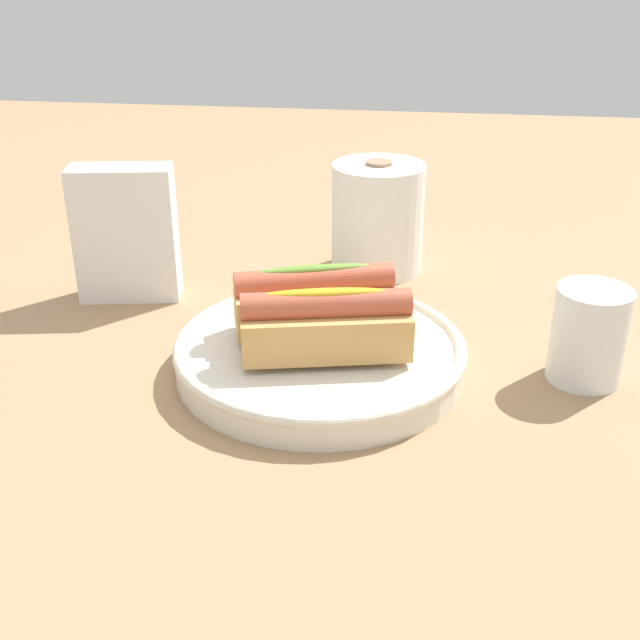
{
  "coord_description": "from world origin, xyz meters",
  "views": [
    {
      "loc": [
        0.1,
        -0.67,
        0.38
      ],
      "look_at": [
        0.01,
        -0.01,
        0.05
      ],
      "focal_mm": 45.19,
      "sensor_mm": 36.0,
      "label": 1
    }
  ],
  "objects_px": {
    "water_glass": "(588,338)",
    "paper_towel_roll": "(377,218)",
    "hotdog_front": "(326,325)",
    "napkin_box": "(126,234)",
    "serving_bowl": "(320,353)",
    "hotdog_back": "(314,300)"
  },
  "relations": [
    {
      "from": "hotdog_back",
      "to": "water_glass",
      "type": "xyz_separation_m",
      "value": [
        0.25,
        -0.01,
        -0.02
      ]
    },
    {
      "from": "hotdog_front",
      "to": "napkin_box",
      "type": "distance_m",
      "value": 0.29
    },
    {
      "from": "water_glass",
      "to": "paper_towel_roll",
      "type": "relative_size",
      "value": 0.67
    },
    {
      "from": "water_glass",
      "to": "napkin_box",
      "type": "bearing_deg",
      "value": 165.72
    },
    {
      "from": "serving_bowl",
      "to": "hotdog_back",
      "type": "xyz_separation_m",
      "value": [
        -0.01,
        0.03,
        0.04
      ]
    },
    {
      "from": "hotdog_back",
      "to": "hotdog_front",
      "type": "bearing_deg",
      "value": -70.96
    },
    {
      "from": "hotdog_back",
      "to": "paper_towel_roll",
      "type": "distance_m",
      "value": 0.24
    },
    {
      "from": "serving_bowl",
      "to": "water_glass",
      "type": "relative_size",
      "value": 3.04
    },
    {
      "from": "serving_bowl",
      "to": "water_glass",
      "type": "distance_m",
      "value": 0.25
    },
    {
      "from": "hotdog_front",
      "to": "hotdog_back",
      "type": "relative_size",
      "value": 0.99
    },
    {
      "from": "paper_towel_roll",
      "to": "napkin_box",
      "type": "bearing_deg",
      "value": -155.8
    },
    {
      "from": "water_glass",
      "to": "paper_towel_roll",
      "type": "bearing_deg",
      "value": 130.88
    },
    {
      "from": "hotdog_front",
      "to": "hotdog_back",
      "type": "distance_m",
      "value": 0.06
    },
    {
      "from": "hotdog_front",
      "to": "serving_bowl",
      "type": "bearing_deg",
      "value": 109.04
    },
    {
      "from": "hotdog_front",
      "to": "napkin_box",
      "type": "bearing_deg",
      "value": 145.76
    },
    {
      "from": "water_glass",
      "to": "serving_bowl",
      "type": "bearing_deg",
      "value": -175.81
    },
    {
      "from": "serving_bowl",
      "to": "paper_towel_roll",
      "type": "relative_size",
      "value": 2.04
    },
    {
      "from": "serving_bowl",
      "to": "hotdog_front",
      "type": "distance_m",
      "value": 0.05
    },
    {
      "from": "hotdog_front",
      "to": "paper_towel_roll",
      "type": "bearing_deg",
      "value": 84.97
    },
    {
      "from": "serving_bowl",
      "to": "hotdog_back",
      "type": "distance_m",
      "value": 0.05
    },
    {
      "from": "serving_bowl",
      "to": "napkin_box",
      "type": "xyz_separation_m",
      "value": [
        -0.23,
        0.14,
        0.06
      ]
    },
    {
      "from": "paper_towel_roll",
      "to": "serving_bowl",
      "type": "bearing_deg",
      "value": -97.47
    }
  ]
}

